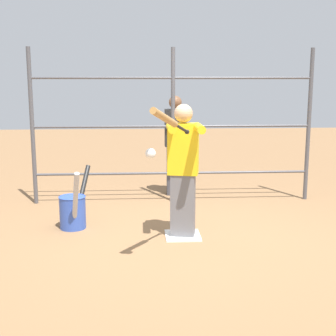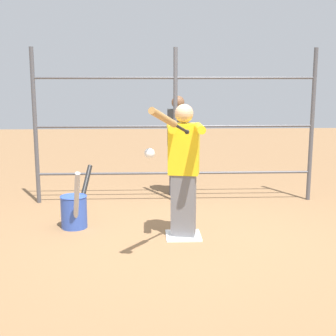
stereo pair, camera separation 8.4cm
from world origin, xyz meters
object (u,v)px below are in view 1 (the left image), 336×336
(bat_bucket, at_px, (73,210))
(bystander_behind_fence, at_px, (175,144))
(baseball_bat_swinging, at_px, (168,120))
(batter, at_px, (183,167))
(softball_in_flight, at_px, (151,153))

(bat_bucket, bearing_deg, bystander_behind_fence, -130.08)
(baseball_bat_swinging, height_order, bystander_behind_fence, baseball_bat_swinging)
(batter, relative_size, baseball_bat_swinging, 2.04)
(softball_in_flight, bearing_deg, bystander_behind_fence, -98.72)
(softball_in_flight, bearing_deg, baseball_bat_swinging, -150.63)
(batter, bearing_deg, bat_bucket, -17.56)
(batter, height_order, softball_in_flight, batter)
(baseball_bat_swinging, height_order, bat_bucket, baseball_bat_swinging)
(bystander_behind_fence, bearing_deg, baseball_bat_swinging, 84.19)
(bat_bucket, distance_m, bystander_behind_fence, 2.19)
(batter, relative_size, bystander_behind_fence, 0.99)
(bystander_behind_fence, bearing_deg, bat_bucket, 49.92)
(batter, height_order, baseball_bat_swinging, baseball_bat_swinging)
(batter, distance_m, bystander_behind_fence, 2.03)
(batter, distance_m, bat_bucket, 1.49)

